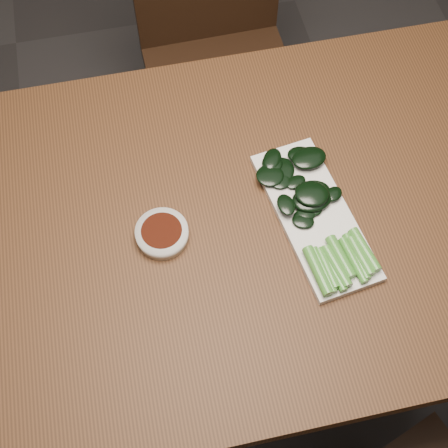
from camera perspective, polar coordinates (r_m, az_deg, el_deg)
The scene contains 6 objects.
ground at distance 1.86m, azimuth 0.67°, elevation -10.70°, with size 6.00×6.00×0.00m, color #2B2929.
table at distance 1.23m, azimuth 0.99°, elevation -1.00°, with size 1.40×0.80×0.75m.
chair_far at distance 1.79m, azimuth -0.64°, elevation 15.42°, with size 0.41×0.41×0.89m.
sauce_bowl at distance 1.14m, azimuth -5.68°, elevation -0.89°, with size 0.10×0.10×0.03m.
serving_plate at distance 1.18m, azimuth 8.27°, elevation 0.73°, with size 0.18×0.34×0.01m.
gai_lan at distance 1.16m, azimuth 8.62°, elevation 0.58°, with size 0.18×0.33×0.03m.
Camera 1 is at (-0.14, -0.55, 1.77)m, focal length 50.00 mm.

